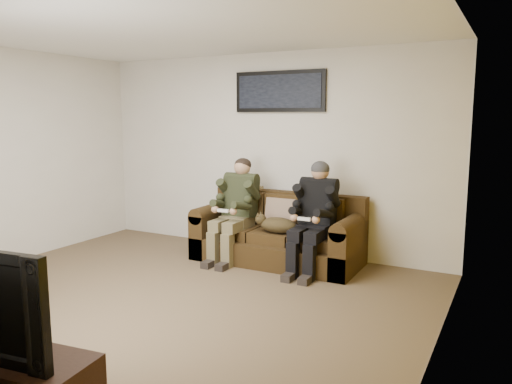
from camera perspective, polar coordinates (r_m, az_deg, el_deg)
The scene contains 12 objects.
floor at distance 5.05m, azimuth -10.81°, elevation -12.24°, with size 5.00×5.00×0.00m, color brown.
ceiling at distance 4.79m, azimuth -11.73°, elevation 18.26°, with size 5.00×5.00×0.00m, color silver.
wall_back at distance 6.64m, azimuth 1.13°, elevation 4.45°, with size 5.00×5.00×0.00m, color beige.
wall_right at distance 3.72m, azimuth 20.19°, elevation 0.60°, with size 4.50×4.50×0.00m, color beige.
accent_wall_right at distance 3.72m, azimuth 20.03°, elevation 0.61°, with size 4.50×4.50×0.00m, color #B48B12.
sofa at distance 6.23m, azimuth 2.70°, elevation -5.02°, with size 2.04×0.88×0.83m.
throw_pillow at distance 6.20m, azimuth 2.87°, elevation -2.45°, with size 0.39×0.11×0.37m, color #8A6E5A.
throw_blanket at distance 6.63m, azimuth -1.14°, elevation 0.39°, with size 0.42×0.20×0.07m, color tan.
person_left at distance 6.24m, azimuth -2.30°, elevation -1.35°, with size 0.51×0.87×1.26m.
person_right at distance 5.79m, azimuth 6.69°, elevation -2.15°, with size 0.51×0.86×1.27m.
cat at distance 5.96m, azimuth 2.39°, elevation -3.75°, with size 0.66×0.26×0.24m.
framed_poster at distance 6.50m, azimuth 2.69°, elevation 11.41°, with size 1.25×0.05×0.52m.
Camera 1 is at (2.99, -3.66, 1.79)m, focal length 35.00 mm.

